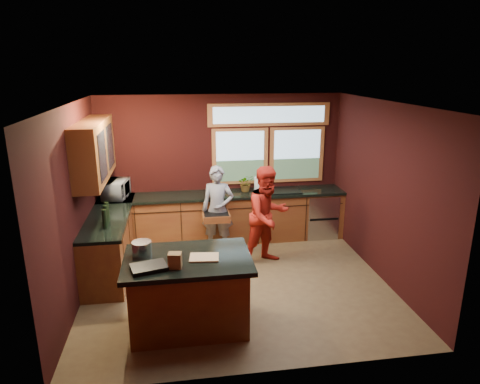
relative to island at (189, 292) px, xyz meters
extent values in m
plane|color=brown|center=(0.76, 1.00, -0.48)|extent=(4.50, 4.50, 0.00)
cube|color=black|center=(0.76, 3.00, 0.87)|extent=(4.50, 0.02, 2.70)
cube|color=black|center=(0.76, -1.00, 0.87)|extent=(4.50, 0.02, 2.70)
cube|color=black|center=(-1.49, 1.00, 0.87)|extent=(0.02, 4.00, 2.70)
cube|color=black|center=(3.01, 1.00, 0.87)|extent=(0.02, 4.00, 2.70)
cube|color=silver|center=(0.76, 1.00, 2.22)|extent=(4.50, 4.00, 0.02)
cube|color=#88A9BD|center=(1.11, 2.98, 1.07)|extent=(1.06, 0.02, 1.06)
cube|color=#88A9BD|center=(2.21, 2.98, 1.07)|extent=(1.06, 0.02, 1.06)
cube|color=#A45F2F|center=(1.66, 2.98, 1.84)|extent=(2.30, 0.02, 0.42)
cube|color=maroon|center=(-1.31, 1.85, 1.47)|extent=(0.36, 1.80, 0.90)
cube|color=maroon|center=(0.76, 2.70, -0.04)|extent=(4.50, 0.60, 0.88)
cube|color=black|center=(0.76, 2.69, 0.43)|extent=(4.50, 0.64, 0.05)
cube|color=#B7B7BC|center=(2.61, 2.68, -0.05)|extent=(0.60, 0.58, 0.85)
cube|color=black|center=(1.86, 2.66, 0.43)|extent=(0.66, 0.46, 0.05)
cube|color=maroon|center=(-1.19, 1.85, -0.04)|extent=(0.60, 2.30, 0.88)
cube|color=black|center=(-1.18, 1.85, 0.43)|extent=(0.64, 2.30, 0.05)
cube|color=maroon|center=(0.00, 0.00, -0.04)|extent=(1.40, 0.90, 0.88)
cube|color=black|center=(0.00, 0.00, 0.44)|extent=(1.55, 1.05, 0.06)
imported|color=slate|center=(0.60, 2.25, 0.29)|extent=(0.63, 0.49, 1.55)
imported|color=#A81E13|center=(1.36, 1.64, 0.35)|extent=(1.00, 0.91, 1.66)
imported|color=#999999|center=(-1.16, 2.70, 0.61)|extent=(0.47, 0.63, 0.32)
imported|color=#999999|center=(1.18, 2.75, 0.61)|extent=(0.29, 0.25, 0.32)
cylinder|color=white|center=(1.39, 2.70, 0.59)|extent=(0.12, 0.12, 0.28)
cube|color=tan|center=(0.20, -0.05, 0.48)|extent=(0.38, 0.29, 0.02)
cylinder|color=#B2B3B7|center=(-0.55, 0.15, 0.56)|extent=(0.24, 0.24, 0.18)
cube|color=brown|center=(-0.15, -0.25, 0.56)|extent=(0.17, 0.14, 0.18)
cube|color=black|center=(-0.45, -0.25, 0.49)|extent=(0.46, 0.37, 0.05)
camera|label=1|loc=(-0.09, -4.81, 2.72)|focal=32.00mm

